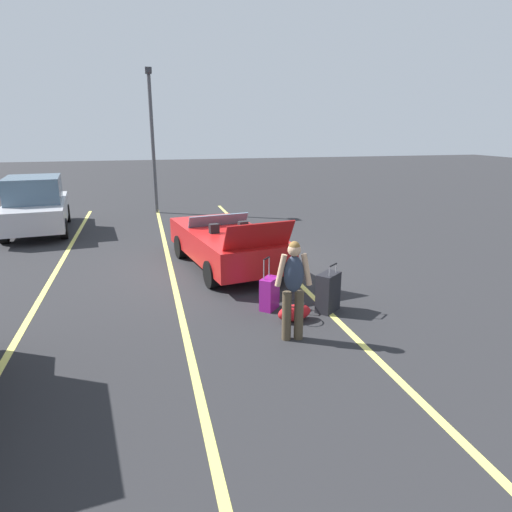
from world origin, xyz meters
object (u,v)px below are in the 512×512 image
(duffel_bag, at_px, (294,312))
(parked_sedan_far, at_px, (36,205))
(suitcase_large_black, at_px, (328,292))
(parking_lamp_post, at_px, (152,132))
(convertible_car, at_px, (223,242))
(traveler_person, at_px, (293,285))
(suitcase_medium_bright, at_px, (269,293))

(duffel_bag, xyz_separation_m, parked_sedan_far, (8.87, 5.92, 0.73))
(suitcase_large_black, height_order, parked_sedan_far, parked_sedan_far)
(suitcase_large_black, distance_m, duffel_bag, 0.83)
(parking_lamp_post, bearing_deg, convertible_car, -170.12)
(convertible_car, xyz_separation_m, traveler_person, (-4.36, -0.35, 0.34))
(suitcase_large_black, xyz_separation_m, duffel_bag, (-0.28, 0.75, -0.21))
(suitcase_medium_bright, bearing_deg, parked_sedan_far, 166.11)
(convertible_car, distance_m, suitcase_large_black, 3.68)
(convertible_car, relative_size, parked_sedan_far, 0.94)
(duffel_bag, bearing_deg, parking_lamp_post, 9.80)
(parked_sedan_far, xyz_separation_m, parking_lamp_post, (2.62, -3.94, 2.28))
(suitcase_large_black, height_order, duffel_bag, suitcase_large_black)
(convertible_car, relative_size, traveler_person, 2.67)
(parked_sedan_far, bearing_deg, duffel_bag, -152.67)
(suitcase_large_black, bearing_deg, duffel_bag, 71.18)
(duffel_bag, relative_size, parked_sedan_far, 0.15)
(convertible_car, xyz_separation_m, suitcase_large_black, (-3.40, -1.37, -0.22))
(suitcase_medium_bright, relative_size, traveler_person, 0.61)
(suitcase_large_black, relative_size, traveler_person, 0.57)
(duffel_bag, bearing_deg, suitcase_large_black, -69.80)
(traveler_person, bearing_deg, parked_sedan_far, 38.46)
(convertible_car, height_order, duffel_bag, convertible_car)
(convertible_car, bearing_deg, traveler_person, 174.61)
(suitcase_medium_bright, distance_m, parked_sedan_far, 10.00)
(convertible_car, xyz_separation_m, parking_lamp_post, (7.81, 1.36, 2.58))
(suitcase_large_black, xyz_separation_m, traveler_person, (-0.96, 1.02, 0.56))
(suitcase_large_black, bearing_deg, suitcase_medium_bright, 32.43)
(parking_lamp_post, bearing_deg, duffel_bag, -170.20)
(traveler_person, distance_m, parked_sedan_far, 11.10)
(suitcase_medium_bright, height_order, parking_lamp_post, parking_lamp_post)
(suitcase_medium_bright, xyz_separation_m, traveler_person, (-1.31, -0.02, 0.62))
(convertible_car, relative_size, suitcase_medium_bright, 4.36)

